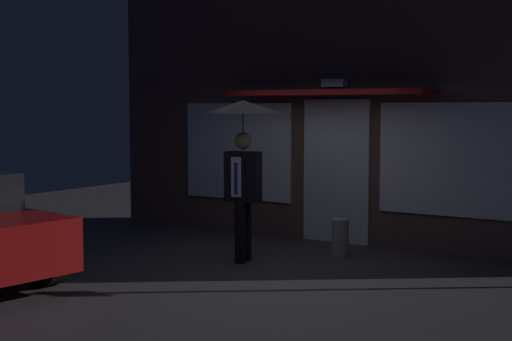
{
  "coord_description": "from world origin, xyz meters",
  "views": [
    {
      "loc": [
        4.97,
        -7.91,
        2.07
      ],
      "look_at": [
        -0.21,
        0.22,
        1.25
      ],
      "focal_mm": 51.3,
      "sensor_mm": 36.0,
      "label": 1
    }
  ],
  "objects": [
    {
      "name": "sidewalk_bollard",
      "position": [
        0.55,
        1.22,
        0.26
      ],
      "size": [
        0.24,
        0.24,
        0.53
      ],
      "primitive_type": "cylinder",
      "color": "#9E998E",
      "rests_on": "ground"
    },
    {
      "name": "person_with_umbrella",
      "position": [
        -0.41,
        0.21,
        1.66
      ],
      "size": [
        1.09,
        1.09,
        2.17
      ],
      "rotation": [
        0.0,
        0.0,
        0.18
      ],
      "color": "black",
      "rests_on": "ground"
    },
    {
      "name": "building_facade",
      "position": [
        -0.0,
        2.34,
        2.24
      ],
      "size": [
        8.47,
        1.0,
        4.55
      ],
      "color": "brown",
      "rests_on": "ground"
    },
    {
      "name": "ground_plane",
      "position": [
        0.0,
        0.0,
        0.0
      ],
      "size": [
        18.0,
        18.0,
        0.0
      ],
      "primitive_type": "plane",
      "color": "#38353A"
    }
  ]
}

